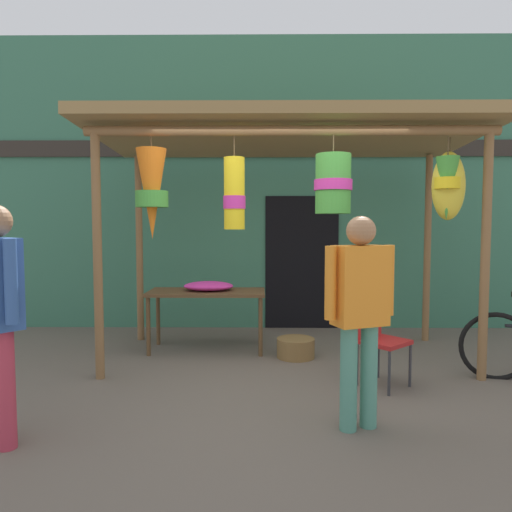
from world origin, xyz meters
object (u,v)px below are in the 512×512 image
at_px(vendor_in_orange, 360,305).
at_px(display_table, 207,297).
at_px(folding_chair, 377,334).
at_px(wicker_basket_by_table, 296,348).
at_px(flower_heap_on_table, 209,286).

bearing_deg(vendor_in_orange, display_table, 122.52).
relative_size(folding_chair, wicker_basket_by_table, 1.88).
height_order(wicker_basket_by_table, vendor_in_orange, vendor_in_orange).
xyz_separation_m(flower_heap_on_table, vendor_in_orange, (1.39, -2.24, 0.16)).
xyz_separation_m(flower_heap_on_table, folding_chair, (1.78, -1.24, -0.31)).
bearing_deg(wicker_basket_by_table, folding_chair, -51.77).
bearing_deg(flower_heap_on_table, wicker_basket_by_table, -16.83).
distance_m(flower_heap_on_table, vendor_in_orange, 2.64).
height_order(display_table, flower_heap_on_table, flower_heap_on_table).
bearing_deg(flower_heap_on_table, display_table, -169.87).
height_order(folding_chair, vendor_in_orange, vendor_in_orange).
distance_m(display_table, wicker_basket_by_table, 1.26).
xyz_separation_m(folding_chair, vendor_in_orange, (-0.39, -1.00, 0.46)).
bearing_deg(folding_chair, flower_heap_on_table, 145.12).
bearing_deg(display_table, vendor_in_orange, -57.48).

